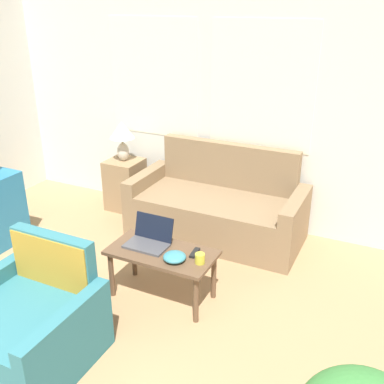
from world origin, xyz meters
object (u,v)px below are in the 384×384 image
at_px(armchair, 30,325).
at_px(table_lamp, 122,134).
at_px(snack_bowl, 175,257).
at_px(couch, 218,209).
at_px(coffee_table, 162,257).
at_px(laptop, 149,239).
at_px(cup_navy, 200,258).
at_px(tv_remote, 195,253).

relative_size(armchair, table_lamp, 1.89).
xyz_separation_m(armchair, snack_bowl, (0.66, 0.93, 0.22)).
relative_size(couch, armchair, 2.04).
height_order(armchair, coffee_table, armchair).
height_order(laptop, cup_navy, laptop).
distance_m(table_lamp, laptop, 1.80).
height_order(armchair, snack_bowl, armchair).
relative_size(couch, coffee_table, 2.03).
distance_m(couch, snack_bowl, 1.37).
bearing_deg(laptop, armchair, -107.95).
height_order(couch, snack_bowl, couch).
bearing_deg(couch, tv_remote, -76.64).
relative_size(coffee_table, snack_bowl, 4.86).
relative_size(table_lamp, tv_remote, 3.07).
height_order(coffee_table, laptop, laptop).
bearing_deg(coffee_table, couch, 90.67).
bearing_deg(couch, table_lamp, 174.24).
xyz_separation_m(couch, table_lamp, (-1.27, 0.13, 0.64)).
height_order(snack_bowl, tv_remote, snack_bowl).
height_order(table_lamp, snack_bowl, table_lamp).
xyz_separation_m(laptop, cup_navy, (0.51, -0.08, -0.01)).
bearing_deg(snack_bowl, cup_navy, 15.62).
bearing_deg(coffee_table, cup_navy, -4.50).
relative_size(table_lamp, snack_bowl, 2.55).
relative_size(table_lamp, cup_navy, 5.67).
bearing_deg(snack_bowl, tv_remote, 58.53).
height_order(coffee_table, cup_navy, cup_navy).
bearing_deg(coffee_table, snack_bowl, -26.76).
bearing_deg(couch, armchair, -101.96).
bearing_deg(cup_navy, laptop, 170.79).
relative_size(armchair, laptop, 2.49).
distance_m(couch, cup_navy, 1.35).
distance_m(couch, laptop, 1.23).
distance_m(laptop, tv_remote, 0.42).
bearing_deg(armchair, cup_navy, 48.97).
bearing_deg(cup_navy, tv_remote, 131.99).
height_order(armchair, laptop, armchair).
xyz_separation_m(couch, tv_remote, (0.28, -1.18, 0.17)).
bearing_deg(tv_remote, cup_navy, -48.01).
bearing_deg(coffee_table, tv_remote, 16.63).
height_order(couch, cup_navy, couch).
height_order(armchair, cup_navy, armchair).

